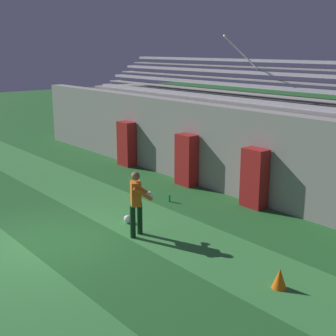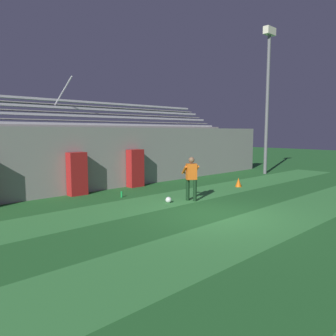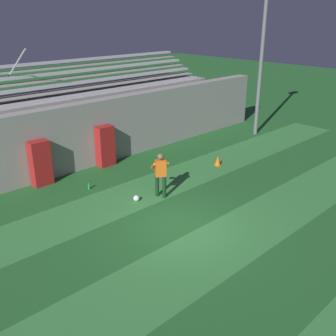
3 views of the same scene
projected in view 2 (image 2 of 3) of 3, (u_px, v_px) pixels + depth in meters
name	position (u px, v px, depth m)	size (l,w,h in m)	color
ground_plane	(214.00, 215.00, 10.27)	(80.00, 80.00, 0.00)	#236028
turf_stripe_mid	(259.00, 226.00, 9.09)	(28.00, 2.19, 0.01)	#38843D
turf_stripe_far	(156.00, 202.00, 12.26)	(28.00, 2.19, 0.01)	#38843D
back_wall	(101.00, 158.00, 14.81)	(24.00, 0.60, 2.80)	#999691
padding_pillar_gate_left	(77.00, 174.00, 13.44)	(0.75, 0.44, 1.77)	#B21E1E
padding_pillar_gate_right	(135.00, 168.00, 15.50)	(0.75, 0.44, 1.77)	#B21E1E
bleacher_stand	(80.00, 154.00, 16.24)	(18.00, 3.35, 5.03)	#999691
floodlight_pole	(268.00, 84.00, 19.71)	(0.90, 0.36, 8.75)	slate
goalkeeper	(191.00, 176.00, 12.33)	(0.73, 0.71, 1.67)	#143319
soccer_ball	(168.00, 200.00, 12.06)	(0.22, 0.22, 0.22)	white
traffic_cone	(238.00, 182.00, 15.53)	(0.30, 0.30, 0.42)	orange
water_bottle	(122.00, 194.00, 13.06)	(0.07, 0.07, 0.24)	green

